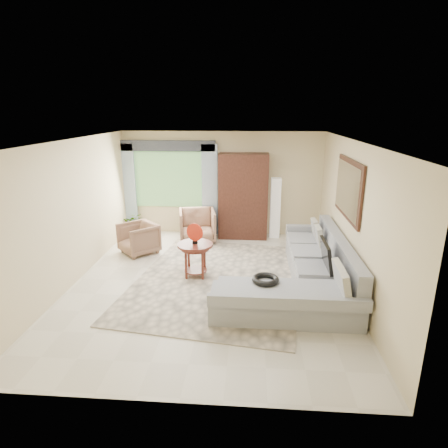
# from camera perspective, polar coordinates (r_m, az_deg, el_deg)

# --- Properties ---
(ground) EXTENTS (6.00, 6.00, 0.00)m
(ground) POSITION_cam_1_polar(r_m,az_deg,el_deg) (7.08, -2.26, -8.95)
(ground) COLOR silver
(ground) RESTS_ON ground
(area_rug) EXTENTS (3.51, 4.37, 0.02)m
(area_rug) POSITION_cam_1_polar(r_m,az_deg,el_deg) (7.20, -0.84, -8.38)
(area_rug) COLOR beige
(area_rug) RESTS_ON ground
(sectional_sofa) EXTENTS (2.30, 3.46, 0.90)m
(sectional_sofa) POSITION_cam_1_polar(r_m,az_deg,el_deg) (6.83, 12.71, -7.74)
(sectional_sofa) COLOR #929399
(sectional_sofa) RESTS_ON ground
(tv_screen) EXTENTS (0.14, 0.74, 0.48)m
(tv_screen) POSITION_cam_1_polar(r_m,az_deg,el_deg) (6.64, 15.33, -4.59)
(tv_screen) COLOR black
(tv_screen) RESTS_ON sectional_sofa
(garden_hose) EXTENTS (0.43, 0.43, 0.09)m
(garden_hose) POSITION_cam_1_polar(r_m,az_deg,el_deg) (5.97, 6.34, -8.39)
(garden_hose) COLOR black
(garden_hose) RESTS_ON sectional_sofa
(coffee_table) EXTENTS (0.67, 0.67, 0.67)m
(coffee_table) POSITION_cam_1_polar(r_m,az_deg,el_deg) (7.21, -4.38, -5.41)
(coffee_table) COLOR #492013
(coffee_table) RESTS_ON ground
(red_disc) EXTENTS (0.33, 0.14, 0.34)m
(red_disc) POSITION_cam_1_polar(r_m,az_deg,el_deg) (7.02, -4.48, -1.26)
(red_disc) COLOR red
(red_disc) RESTS_ON coffee_table
(armchair_left) EXTENTS (1.05, 1.05, 0.69)m
(armchair_left) POSITION_cam_1_polar(r_m,az_deg,el_deg) (8.57, -12.90, -2.16)
(armchair_left) COLOR brown
(armchair_left) RESTS_ON ground
(armchair_right) EXTENTS (1.00, 1.02, 0.79)m
(armchair_right) POSITION_cam_1_polar(r_m,az_deg,el_deg) (9.13, -4.09, -0.24)
(armchair_right) COLOR #A07757
(armchair_right) RESTS_ON ground
(potted_plant) EXTENTS (0.59, 0.55, 0.56)m
(potted_plant) POSITION_cam_1_polar(r_m,az_deg,el_deg) (9.99, -13.58, 0.15)
(potted_plant) COLOR #999999
(potted_plant) RESTS_ON ground
(armoire) EXTENTS (1.20, 0.55, 2.10)m
(armoire) POSITION_cam_1_polar(r_m,az_deg,el_deg) (9.27, 2.95, 4.24)
(armoire) COLOR black
(armoire) RESTS_ON ground
(floor_lamp) EXTENTS (0.24, 0.24, 1.50)m
(floor_lamp) POSITION_cam_1_polar(r_m,az_deg,el_deg) (9.41, 7.81, 2.42)
(floor_lamp) COLOR silver
(floor_lamp) RESTS_ON ground
(window) EXTENTS (1.80, 0.04, 1.40)m
(window) POSITION_cam_1_polar(r_m,az_deg,el_deg) (9.67, -8.38, 6.73)
(window) COLOR #669E59
(window) RESTS_ON wall_back
(curtain_left) EXTENTS (0.40, 0.08, 2.30)m
(curtain_left) POSITION_cam_1_polar(r_m,az_deg,el_deg) (9.91, -14.39, 5.16)
(curtain_left) COLOR #9EB7CC
(curtain_left) RESTS_ON ground
(curtain_right) EXTENTS (0.40, 0.08, 2.30)m
(curtain_right) POSITION_cam_1_polar(r_m,az_deg,el_deg) (9.46, -2.19, 5.13)
(curtain_right) COLOR #9EB7CC
(curtain_right) RESTS_ON ground
(valance) EXTENTS (2.40, 0.12, 0.26)m
(valance) POSITION_cam_1_polar(r_m,az_deg,el_deg) (9.49, -8.70, 11.71)
(valance) COLOR #1E232D
(valance) RESTS_ON wall_back
(wall_mirror) EXTENTS (0.05, 1.70, 1.05)m
(wall_mirror) POSITION_cam_1_polar(r_m,az_deg,el_deg) (7.01, 18.41, 5.08)
(wall_mirror) COLOR black
(wall_mirror) RESTS_ON wall_right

